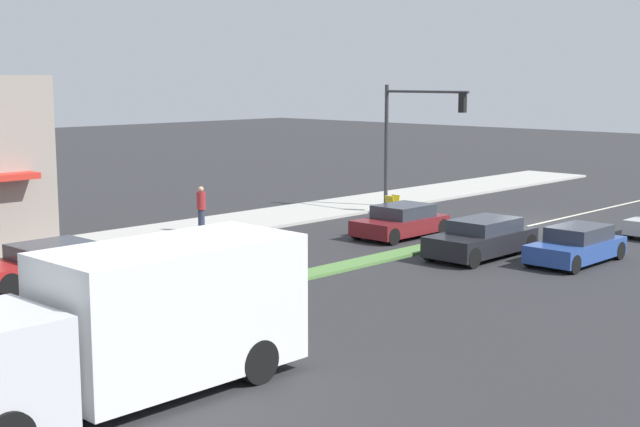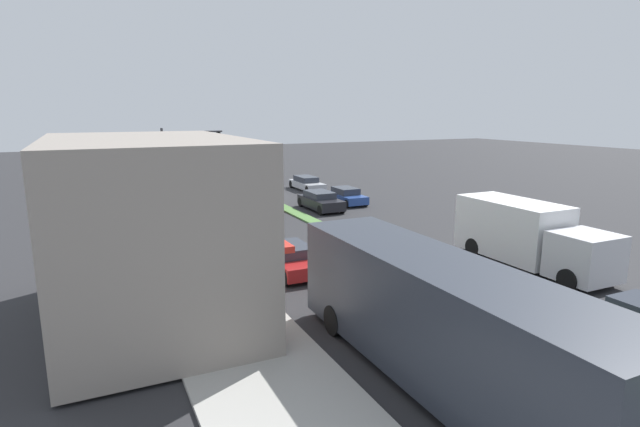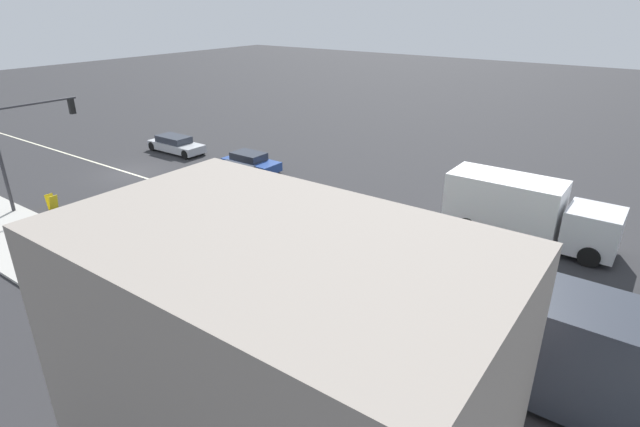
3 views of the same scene
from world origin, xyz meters
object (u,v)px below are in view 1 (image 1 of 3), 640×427
Objects in this scene: warning_aframe_sign at (392,205)px; hatchback_red at (47,263)px; pedestrian at (201,208)px; delivery_truck at (134,323)px; sedan_dark at (482,238)px; coupe_blue at (577,245)px; traffic_signal_main at (411,125)px; sedan_maroon at (401,222)px.

warning_aframe_sign is 0.21× the size of hatchback_red.
delivery_truck reaches higher than pedestrian.
delivery_truck is at bearing 99.96° from sedan_dark.
coupe_blue is at bearing 159.78° from warning_aframe_sign.
traffic_signal_main is 6.69× the size of warning_aframe_sign.
coupe_blue is (-13.11, -5.14, -0.47)m from pedestrian.
sedan_dark is (2.80, 1.31, 0.05)m from coupe_blue.
pedestrian is at bearing 39.96° from sedan_maroon.
warning_aframe_sign is 11.84m from coupe_blue.
coupe_blue is 1.02× the size of sedan_maroon.
hatchback_red is at bearing 93.60° from warning_aframe_sign.
pedestrian reaches higher than sedan_dark.
pedestrian is at bearing -42.73° from delivery_truck.
sedan_dark reaches higher than hatchback_red.
sedan_dark is at bearing 146.95° from warning_aframe_sign.
coupe_blue reaches higher than hatchback_red.
hatchback_red is at bearing 93.41° from traffic_signal_main.
delivery_truck is at bearing 112.88° from sedan_maroon.
delivery_truck is 10.72m from hatchback_red.
sedan_maroon is (7.20, -17.06, -0.87)m from delivery_truck.
sedan_dark is at bearing -80.04° from delivery_truck.
traffic_signal_main reaches higher than warning_aframe_sign.
sedan_maroon is (7.20, 0.19, 0.01)m from coupe_blue.
pedestrian is 14.09m from coupe_blue.
pedestrian is 11.01m from sedan_dark.
delivery_truck reaches higher than coupe_blue.
delivery_truck is 1.73× the size of sedan_dark.
sedan_dark is (-4.40, 1.12, 0.04)m from sedan_maroon.
hatchback_red reaches higher than warning_aframe_sign.
pedestrian is at bearing 77.75° from warning_aframe_sign.
sedan_dark is at bearing 165.67° from sedan_maroon.
sedan_dark reaches higher than coupe_blue.
coupe_blue is at bearing -154.87° from sedan_dark.
warning_aframe_sign is at bearing -33.05° from sedan_dark.
sedan_maroon reaches higher than warning_aframe_sign.
coupe_blue is at bearing -126.56° from hatchback_red.
sedan_maroon is (-5.91, -4.95, -0.46)m from pedestrian.
delivery_truck is 1.93× the size of coupe_blue.
warning_aframe_sign is 17.61m from hatchback_red.
warning_aframe_sign is (-0.02, 1.29, -3.47)m from traffic_signal_main.
pedestrian reaches higher than sedan_maroon.
delivery_truck reaches higher than hatchback_red.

